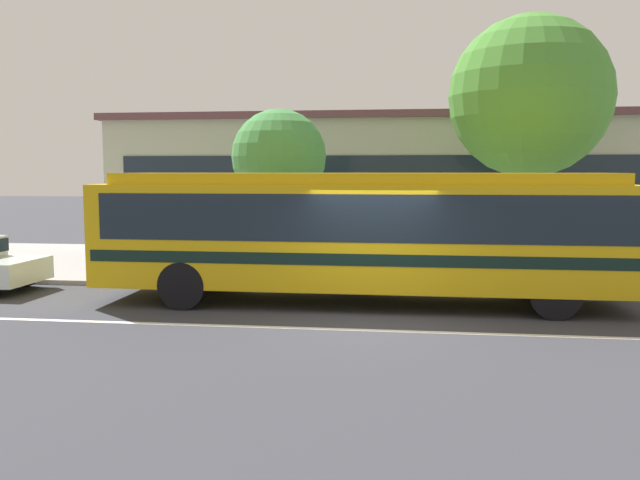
{
  "coord_description": "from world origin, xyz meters",
  "views": [
    {
      "loc": [
        0.68,
        -12.62,
        2.87
      ],
      "look_at": [
        -1.32,
        2.4,
        1.3
      ],
      "focal_mm": 37.35,
      "sensor_mm": 36.0,
      "label": 1
    }
  ],
  "objects_px": {
    "pedestrian_standing_by_tree": "(289,238)",
    "street_tree_near_stop": "(279,158)",
    "street_tree_mid_block": "(530,97)",
    "bus_stop_sign": "(577,221)",
    "transit_bus": "(361,228)",
    "pedestrian_waiting_near_sign": "(529,245)",
    "pedestrian_walking_along_curb": "(378,237)"
  },
  "relations": [
    {
      "from": "street_tree_near_stop",
      "to": "street_tree_mid_block",
      "type": "xyz_separation_m",
      "value": [
        6.78,
        0.51,
        1.62
      ]
    },
    {
      "from": "bus_stop_sign",
      "to": "street_tree_mid_block",
      "type": "relative_size",
      "value": 0.36
    },
    {
      "from": "street_tree_mid_block",
      "to": "transit_bus",
      "type": "bearing_deg",
      "value": -133.05
    },
    {
      "from": "pedestrian_waiting_near_sign",
      "to": "bus_stop_sign",
      "type": "relative_size",
      "value": 0.67
    },
    {
      "from": "pedestrian_waiting_near_sign",
      "to": "pedestrian_walking_along_curb",
      "type": "bearing_deg",
      "value": 161.91
    },
    {
      "from": "pedestrian_standing_by_tree",
      "to": "bus_stop_sign",
      "type": "relative_size",
      "value": 0.65
    },
    {
      "from": "pedestrian_standing_by_tree",
      "to": "street_tree_mid_block",
      "type": "xyz_separation_m",
      "value": [
        6.44,
        0.98,
        3.8
      ]
    },
    {
      "from": "pedestrian_walking_along_curb",
      "to": "bus_stop_sign",
      "type": "distance_m",
      "value": 5.0
    },
    {
      "from": "transit_bus",
      "to": "bus_stop_sign",
      "type": "xyz_separation_m",
      "value": [
        4.89,
        1.76,
        0.06
      ]
    },
    {
      "from": "pedestrian_standing_by_tree",
      "to": "bus_stop_sign",
      "type": "height_order",
      "value": "bus_stop_sign"
    },
    {
      "from": "pedestrian_waiting_near_sign",
      "to": "pedestrian_walking_along_curb",
      "type": "distance_m",
      "value": 3.87
    },
    {
      "from": "pedestrian_waiting_near_sign",
      "to": "transit_bus",
      "type": "bearing_deg",
      "value": -150.3
    },
    {
      "from": "bus_stop_sign",
      "to": "street_tree_mid_block",
      "type": "xyz_separation_m",
      "value": [
        -0.69,
        2.74,
        3.15
      ]
    },
    {
      "from": "transit_bus",
      "to": "pedestrian_waiting_near_sign",
      "type": "height_order",
      "value": "transit_bus"
    },
    {
      "from": "pedestrian_walking_along_curb",
      "to": "street_tree_near_stop",
      "type": "xyz_separation_m",
      "value": [
        -2.79,
        0.57,
        2.11
      ]
    },
    {
      "from": "pedestrian_walking_along_curb",
      "to": "pedestrian_waiting_near_sign",
      "type": "bearing_deg",
      "value": -18.09
    },
    {
      "from": "transit_bus",
      "to": "pedestrian_waiting_near_sign",
      "type": "xyz_separation_m",
      "value": [
        3.9,
        2.22,
        -0.56
      ]
    },
    {
      "from": "pedestrian_walking_along_curb",
      "to": "transit_bus",
      "type": "bearing_deg",
      "value": -93.59
    },
    {
      "from": "transit_bus",
      "to": "pedestrian_walking_along_curb",
      "type": "distance_m",
      "value": 3.47
    },
    {
      "from": "pedestrian_waiting_near_sign",
      "to": "bus_stop_sign",
      "type": "xyz_separation_m",
      "value": [
        1.0,
        -0.46,
        0.62
      ]
    },
    {
      "from": "pedestrian_standing_by_tree",
      "to": "street_tree_near_stop",
      "type": "relative_size",
      "value": 0.36
    },
    {
      "from": "street_tree_near_stop",
      "to": "street_tree_mid_block",
      "type": "relative_size",
      "value": 0.65
    },
    {
      "from": "transit_bus",
      "to": "street_tree_near_stop",
      "type": "distance_m",
      "value": 5.01
    },
    {
      "from": "pedestrian_waiting_near_sign",
      "to": "pedestrian_walking_along_curb",
      "type": "height_order",
      "value": "pedestrian_walking_along_curb"
    },
    {
      "from": "transit_bus",
      "to": "street_tree_near_stop",
      "type": "height_order",
      "value": "street_tree_near_stop"
    },
    {
      "from": "transit_bus",
      "to": "street_tree_mid_block",
      "type": "distance_m",
      "value": 6.95
    },
    {
      "from": "transit_bus",
      "to": "pedestrian_standing_by_tree",
      "type": "distance_m",
      "value": 4.21
    },
    {
      "from": "bus_stop_sign",
      "to": "street_tree_near_stop",
      "type": "relative_size",
      "value": 0.55
    },
    {
      "from": "pedestrian_waiting_near_sign",
      "to": "bus_stop_sign",
      "type": "bearing_deg",
      "value": -24.69
    },
    {
      "from": "transit_bus",
      "to": "pedestrian_walking_along_curb",
      "type": "bearing_deg",
      "value": 86.41
    },
    {
      "from": "street_tree_mid_block",
      "to": "pedestrian_standing_by_tree",
      "type": "bearing_deg",
      "value": -171.38
    },
    {
      "from": "street_tree_near_stop",
      "to": "street_tree_mid_block",
      "type": "height_order",
      "value": "street_tree_mid_block"
    }
  ]
}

